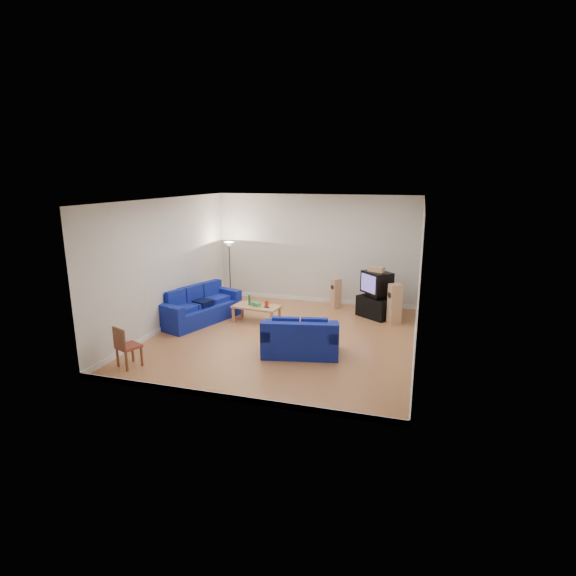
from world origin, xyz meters
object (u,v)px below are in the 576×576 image
(tv_stand, at_px, (374,307))
(television, at_px, (377,282))
(coffee_table, at_px, (256,308))
(sofa_three_seat, at_px, (198,309))
(sofa_loveseat, at_px, (300,341))

(tv_stand, xyz_separation_m, television, (0.03, 0.05, 0.68))
(coffee_table, height_order, television, television)
(sofa_three_seat, distance_m, tv_stand, 4.71)
(coffee_table, distance_m, television, 3.27)
(sofa_loveseat, height_order, tv_stand, sofa_loveseat)
(sofa_loveseat, distance_m, television, 3.45)
(sofa_three_seat, bearing_deg, tv_stand, 129.33)
(sofa_three_seat, xyz_separation_m, sofa_loveseat, (3.17, -1.46, -0.02))
(sofa_loveseat, xyz_separation_m, tv_stand, (1.24, 3.09, -0.03))
(sofa_loveseat, distance_m, tv_stand, 3.33)
(sofa_loveseat, height_order, television, television)
(coffee_table, relative_size, tv_stand, 1.38)
(sofa_three_seat, xyz_separation_m, coffee_table, (1.51, 0.36, 0.06))
(sofa_three_seat, distance_m, sofa_loveseat, 3.50)
(coffee_table, bearing_deg, sofa_loveseat, -47.62)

